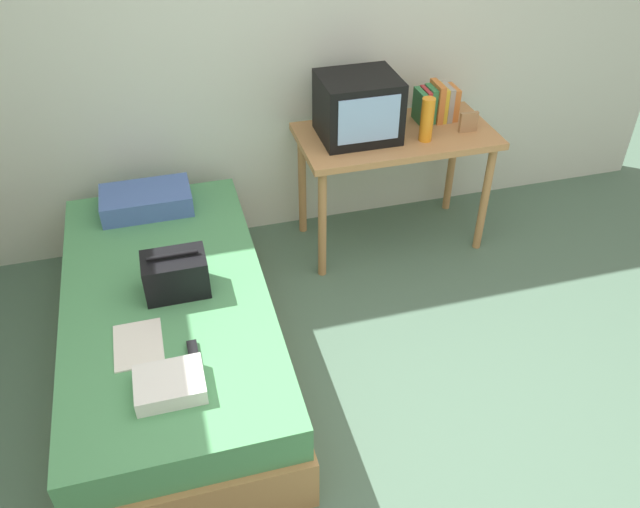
{
  "coord_description": "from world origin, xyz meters",
  "views": [
    {
      "loc": [
        -0.79,
        -1.63,
        2.52
      ],
      "look_at": [
        -0.09,
        0.91,
        0.51
      ],
      "focal_mm": 36.37,
      "sensor_mm": 36.0,
      "label": 1
    }
  ],
  "objects": [
    {
      "name": "desk",
      "position": [
        0.56,
        1.59,
        0.67
      ],
      "size": [
        1.16,
        0.6,
        0.77
      ],
      "color": "#B27F4C",
      "rests_on": "ground"
    },
    {
      "name": "pillow",
      "position": [
        -0.92,
        1.6,
        0.54
      ],
      "size": [
        0.5,
        0.3,
        0.12
      ],
      "primitive_type": "cube",
      "color": "#4766AD",
      "rests_on": "bed"
    },
    {
      "name": "handbag",
      "position": [
        -0.82,
        0.84,
        0.58
      ],
      "size": [
        0.3,
        0.2,
        0.22
      ],
      "color": "black",
      "rests_on": "bed"
    },
    {
      "name": "picture_frame",
      "position": [
        0.97,
        1.5,
        0.83
      ],
      "size": [
        0.11,
        0.02,
        0.12
      ],
      "primitive_type": "cube",
      "color": "#9E754C",
      "rests_on": "desk"
    },
    {
      "name": "bed",
      "position": [
        -0.89,
        0.84,
        0.24
      ],
      "size": [
        1.0,
        2.0,
        0.48
      ],
      "color": "#B27F4C",
      "rests_on": "ground"
    },
    {
      "name": "remote_dark",
      "position": [
        -0.8,
        0.38,
        0.49
      ],
      "size": [
        0.04,
        0.16,
        0.02
      ],
      "primitive_type": "cube",
      "color": "black",
      "rests_on": "bed"
    },
    {
      "name": "book_row",
      "position": [
        0.85,
        1.7,
        0.87
      ],
      "size": [
        0.25,
        0.17,
        0.23
      ],
      "color": "#337F47",
      "rests_on": "desk"
    },
    {
      "name": "ground_plane",
      "position": [
        0.0,
        0.0,
        0.0
      ],
      "size": [
        8.0,
        8.0,
        0.0
      ],
      "primitive_type": "plane",
      "color": "#4C6B56"
    },
    {
      "name": "tv",
      "position": [
        0.33,
        1.61,
        0.95
      ],
      "size": [
        0.44,
        0.39,
        0.36
      ],
      "color": "black",
      "rests_on": "desk"
    },
    {
      "name": "wall_back",
      "position": [
        0.0,
        2.0,
        1.3
      ],
      "size": [
        5.2,
        0.1,
        2.6
      ],
      "primitive_type": "cube",
      "color": "silver",
      "rests_on": "ground"
    },
    {
      "name": "magazine",
      "position": [
        -1.03,
        0.51,
        0.48
      ],
      "size": [
        0.21,
        0.29,
        0.01
      ],
      "primitive_type": "cube",
      "color": "white",
      "rests_on": "bed"
    },
    {
      "name": "folded_towel",
      "position": [
        -0.91,
        0.22,
        0.52
      ],
      "size": [
        0.28,
        0.22,
        0.07
      ],
      "primitive_type": "cube",
      "color": "white",
      "rests_on": "bed"
    },
    {
      "name": "water_bottle",
      "position": [
        0.69,
        1.46,
        0.9
      ],
      "size": [
        0.08,
        0.08,
        0.26
      ],
      "primitive_type": "cylinder",
      "color": "orange",
      "rests_on": "desk"
    }
  ]
}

